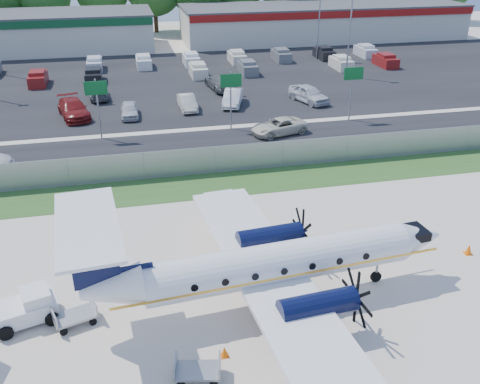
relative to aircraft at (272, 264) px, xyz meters
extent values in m
plane|color=beige|center=(0.14, 1.12, -2.12)|extent=(170.00, 170.00, 0.00)
cube|color=#2D561E|center=(0.14, 13.12, -2.11)|extent=(170.00, 4.00, 0.02)
cube|color=black|center=(0.14, 20.12, -2.11)|extent=(170.00, 8.00, 0.02)
cube|color=black|center=(0.14, 41.12, -2.11)|extent=(170.00, 32.00, 0.02)
cube|color=gray|center=(0.14, 15.12, -1.12)|extent=(120.00, 0.02, 1.90)
cube|color=gray|center=(0.14, 15.12, -0.14)|extent=(120.00, 0.06, 0.06)
cube|color=gray|center=(0.14, 15.12, -2.07)|extent=(120.00, 0.06, 0.06)
cube|color=beige|center=(26.14, 63.12, 0.38)|extent=(44.00, 12.00, 5.00)
cube|color=#474749|center=(26.14, 63.12, 3.00)|extent=(44.40, 12.40, 0.24)
cube|color=maroon|center=(26.14, 57.02, 2.38)|extent=(44.00, 0.20, 1.00)
cylinder|color=gray|center=(-7.86, 24.12, 0.38)|extent=(0.14, 0.14, 5.00)
cube|color=#0C5923|center=(-7.86, 23.97, 2.18)|extent=(1.80, 0.08, 1.10)
cylinder|color=gray|center=(3.14, 24.12, 0.38)|extent=(0.14, 0.14, 5.00)
cube|color=#0C5923|center=(3.14, 23.97, 2.18)|extent=(1.80, 0.08, 1.10)
cylinder|color=gray|center=(14.14, 24.12, 0.38)|extent=(0.14, 0.14, 5.00)
cube|color=#0C5923|center=(14.14, 23.97, 2.18)|extent=(1.80, 0.08, 1.10)
cylinder|color=gray|center=(20.14, 39.12, 2.38)|extent=(0.18, 0.18, 9.00)
cylinder|color=gray|center=(20.14, 49.12, 2.38)|extent=(0.18, 0.18, 9.00)
cylinder|color=white|center=(0.39, 0.03, 0.00)|extent=(12.44, 2.88, 1.87)
cone|color=white|center=(7.61, 0.63, 0.00)|extent=(2.32, 2.05, 1.87)
cone|color=white|center=(-7.03, -0.58, 0.20)|extent=(2.71, 2.08, 1.87)
cube|color=black|center=(7.42, 0.61, 0.34)|extent=(0.99, 1.35, 0.44)
cube|color=white|center=(-0.10, -0.01, -0.54)|extent=(4.57, 17.55, 0.22)
cylinder|color=black|center=(1.22, -2.77, -0.40)|extent=(3.43, 1.36, 1.08)
cylinder|color=black|center=(0.75, 2.93, -0.40)|extent=(3.43, 1.36, 1.08)
cube|color=black|center=(-7.52, -0.62, 1.87)|extent=(1.88, 0.33, 2.86)
cube|color=white|center=(-7.62, -0.63, 3.30)|extent=(2.86, 6.29, 0.14)
cylinder|color=gray|center=(5.50, 0.45, -1.48)|extent=(0.12, 0.12, 1.28)
cylinder|color=black|center=(5.50, 0.45, -1.84)|extent=(0.56, 0.22, 0.55)
cylinder|color=black|center=(0.14, -2.86, -1.81)|extent=(0.66, 0.44, 0.63)
cylinder|color=black|center=(-0.33, 2.84, -1.81)|extent=(0.66, 0.44, 0.63)
cube|color=white|center=(-10.91, 1.10, -1.54)|extent=(3.00, 2.28, 0.74)
cube|color=white|center=(-10.40, 1.25, -0.95)|extent=(1.51, 1.65, 0.53)
cube|color=black|center=(-9.94, 1.38, -0.93)|extent=(0.51, 1.17, 0.42)
cylinder|color=black|center=(-11.59, 0.04, -1.80)|extent=(0.68, 0.40, 0.64)
cylinder|color=black|center=(-12.06, 1.63, -1.80)|extent=(0.68, 0.40, 0.64)
cylinder|color=black|center=(-9.76, 0.58, -1.80)|extent=(0.68, 0.40, 0.64)
cylinder|color=black|center=(-10.22, 2.16, -1.80)|extent=(0.68, 0.40, 0.64)
cube|color=gray|center=(-8.79, 0.44, -1.71)|extent=(2.06, 1.60, 0.11)
cube|color=gray|center=(-9.60, 0.17, -1.44)|extent=(0.41, 1.05, 0.54)
cube|color=gray|center=(-7.97, 0.70, -1.44)|extent=(0.41, 1.05, 0.54)
cylinder|color=black|center=(-9.23, -0.24, -1.96)|extent=(0.34, 0.21, 0.33)
cylinder|color=black|center=(-9.54, 0.71, -1.96)|extent=(0.34, 0.21, 0.33)
cylinder|color=black|center=(-8.03, 0.16, -1.96)|extent=(0.34, 0.21, 0.33)
cylinder|color=black|center=(-8.34, 1.11, -1.96)|extent=(0.34, 0.21, 0.33)
cube|color=gray|center=(-4.00, -3.95, -1.72)|extent=(1.95, 1.40, 0.11)
cube|color=gray|center=(-4.83, -3.78, -1.46)|extent=(0.29, 1.06, 0.53)
cube|color=gray|center=(-3.18, -4.12, -1.46)|extent=(0.29, 1.06, 0.53)
cylinder|color=black|center=(-4.51, -3.34, -1.96)|extent=(0.33, 0.17, 0.32)
cylinder|color=black|center=(-3.30, -3.60, -1.96)|extent=(0.33, 0.17, 0.32)
cone|color=#FF6208|center=(11.45, 1.68, -1.84)|extent=(0.38, 0.38, 0.57)
cube|color=#FF6208|center=(11.45, 1.68, -2.11)|extent=(0.40, 0.40, 0.03)
cone|color=#FF6208|center=(-2.77, -2.98, -1.88)|extent=(0.32, 0.32, 0.48)
cube|color=#FF6208|center=(-2.77, -2.98, -2.11)|extent=(0.34, 0.34, 0.03)
cone|color=#FF6208|center=(-5.68, 15.29, -1.87)|extent=(0.33, 0.33, 0.50)
cube|color=#FF6208|center=(-5.68, 15.29, -2.11)|extent=(0.35, 0.35, 0.03)
imported|color=beige|center=(6.83, 21.93, -2.12)|extent=(5.20, 3.32, 1.34)
imported|color=maroon|center=(-10.37, 30.34, -2.12)|extent=(3.55, 6.01, 1.63)
imported|color=silver|center=(-5.34, 29.41, -2.12)|extent=(1.67, 3.96, 1.33)
imported|color=beige|center=(0.19, 30.49, -2.12)|extent=(1.59, 4.26, 1.39)
imported|color=silver|center=(4.73, 30.89, -2.12)|extent=(2.99, 4.91, 1.53)
imported|color=silver|center=(12.41, 30.30, -2.12)|extent=(3.46, 5.35, 1.69)
imported|color=#595B5E|center=(-8.24, 36.21, -2.12)|extent=(2.30, 4.83, 1.36)
imported|color=#595B5E|center=(4.69, 36.84, -2.12)|extent=(3.04, 6.10, 1.70)
camera|label=1|loc=(-5.78, -19.30, 13.48)|focal=40.00mm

